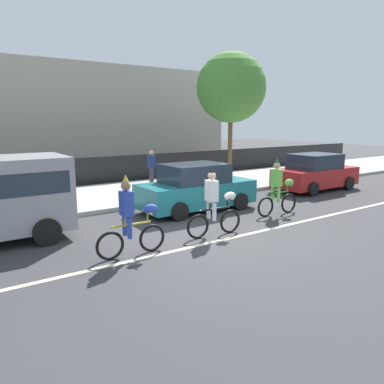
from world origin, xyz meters
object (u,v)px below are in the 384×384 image
at_px(parade_cyclist_lime, 278,190).
at_px(parked_car_red, 315,173).
at_px(parade_cyclist_zebra, 215,206).
at_px(pedestrian_onlooker, 151,167).
at_px(parked_car_teal, 196,188).
at_px(parade_cyclist_cobalt, 132,221).

relative_size(parade_cyclist_lime, parked_car_red, 0.47).
xyz_separation_m(parade_cyclist_zebra, pedestrian_onlooker, (1.95, 7.15, 0.17)).
xyz_separation_m(parade_cyclist_lime, parked_car_red, (4.81, 2.21, -0.06)).
xyz_separation_m(parked_car_teal, pedestrian_onlooker, (0.66, 4.44, 0.23)).
bearing_deg(parked_car_red, parade_cyclist_zebra, -160.39).
distance_m(parade_cyclist_cobalt, pedestrian_onlooker, 8.54).
bearing_deg(parked_car_red, pedestrian_onlooker, 144.28).
distance_m(parade_cyclist_zebra, parked_car_teal, 3.00).
bearing_deg(parked_car_teal, parked_car_red, 1.05).
relative_size(parade_cyclist_cobalt, parked_car_teal, 0.47).
bearing_deg(parked_car_red, parade_cyclist_cobalt, -164.27).
height_order(parked_car_teal, pedestrian_onlooker, pedestrian_onlooker).
bearing_deg(parade_cyclist_zebra, parked_car_red, 19.61).
bearing_deg(parade_cyclist_lime, pedestrian_onlooker, 100.36).
height_order(parade_cyclist_cobalt, parked_car_red, parade_cyclist_cobalt).
bearing_deg(parked_car_teal, parade_cyclist_zebra, -115.39).
distance_m(parade_cyclist_lime, parked_car_teal, 2.79).
bearing_deg(parade_cyclist_cobalt, parked_car_red, 15.73).
bearing_deg(pedestrian_onlooker, parade_cyclist_cobalt, -121.61).
bearing_deg(parade_cyclist_cobalt, pedestrian_onlooker, 58.39).
height_order(parade_cyclist_zebra, parked_car_teal, parade_cyclist_zebra).
bearing_deg(parade_cyclist_zebra, pedestrian_onlooker, 74.73).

